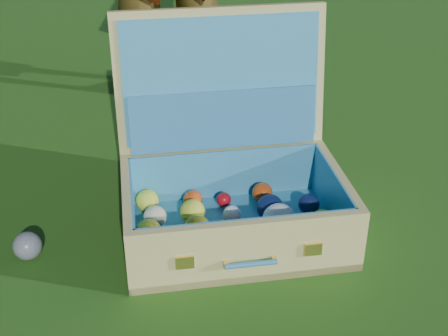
# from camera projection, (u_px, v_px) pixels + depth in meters

# --- Properties ---
(ground) EXTENTS (60.00, 60.00, 0.00)m
(ground) POSITION_uv_depth(u_px,v_px,m) (217.00, 215.00, 1.83)
(ground) COLOR #215114
(ground) RESTS_ON ground
(stray_ball) EXTENTS (0.08, 0.08, 0.08)m
(stray_ball) POSITION_uv_depth(u_px,v_px,m) (27.00, 246.00, 1.64)
(stray_ball) COLOR teal
(stray_ball) RESTS_ON ground
(suitcase) EXTENTS (0.69, 0.61, 0.57)m
(suitcase) POSITION_uv_depth(u_px,v_px,m) (229.00, 173.00, 1.72)
(suitcase) COLOR #D7C573
(suitcase) RESTS_ON ground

